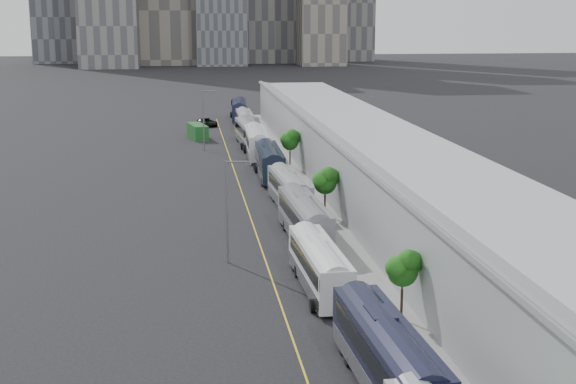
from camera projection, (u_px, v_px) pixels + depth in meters
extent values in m
cube|color=gray|center=(361.00, 220.00, 77.02)|extent=(10.00, 170.00, 0.12)
cube|color=gold|center=(253.00, 224.00, 75.70)|extent=(0.12, 160.00, 0.02)
cube|color=gray|center=(403.00, 185.00, 76.81)|extent=(12.00, 160.00, 6.80)
cube|color=gray|center=(404.00, 159.00, 76.29)|extent=(12.45, 160.40, 2.57)
cube|color=gray|center=(343.00, 149.00, 75.30)|extent=(0.30, 160.00, 0.40)
cube|color=black|center=(387.00, 357.00, 41.40)|extent=(3.24, 13.37, 3.21)
cube|color=black|center=(388.00, 348.00, 41.08)|extent=(3.23, 11.78, 1.09)
cube|color=silver|center=(386.00, 375.00, 41.62)|extent=(3.27, 13.10, 1.03)
cube|color=black|center=(381.00, 314.00, 42.51)|extent=(1.42, 2.30, 0.31)
cube|color=silver|center=(319.00, 266.00, 57.04)|extent=(2.81, 12.16, 2.93)
cube|color=black|center=(320.00, 260.00, 56.75)|extent=(2.82, 10.71, 1.00)
cube|color=silver|center=(319.00, 278.00, 57.24)|extent=(2.84, 11.92, 0.94)
cube|color=silver|center=(316.00, 239.00, 58.05)|extent=(1.27, 2.08, 0.28)
cube|color=slate|center=(304.00, 218.00, 69.89)|extent=(3.10, 13.14, 3.16)
cube|color=black|center=(305.00, 213.00, 69.58)|extent=(3.10, 11.58, 1.08)
cube|color=silver|center=(304.00, 230.00, 70.11)|extent=(3.13, 12.88, 1.01)
cube|color=slate|center=(302.00, 195.00, 70.98)|extent=(1.39, 2.26, 0.30)
cube|color=gray|center=(289.00, 190.00, 81.62)|extent=(3.15, 12.60, 3.02)
cube|color=black|center=(290.00, 185.00, 81.32)|extent=(3.14, 11.11, 1.03)
cube|color=silver|center=(289.00, 200.00, 81.83)|extent=(3.18, 12.35, 0.97)
cube|color=gray|center=(288.00, 172.00, 82.66)|extent=(1.36, 2.18, 0.29)
cube|color=black|center=(269.00, 162.00, 97.00)|extent=(2.94, 13.30, 3.21)
cube|color=black|center=(269.00, 157.00, 96.68)|extent=(2.96, 11.71, 1.09)
cube|color=silver|center=(269.00, 170.00, 97.22)|extent=(2.97, 13.03, 1.03)
cube|color=black|center=(268.00, 146.00, 98.10)|extent=(1.37, 2.27, 0.31)
cube|color=white|center=(257.00, 142.00, 111.38)|extent=(3.18, 13.95, 3.36)
cube|color=black|center=(257.00, 138.00, 111.04)|extent=(3.19, 12.29, 1.14)
cube|color=silver|center=(257.00, 150.00, 111.61)|extent=(3.21, 13.67, 1.08)
cube|color=white|center=(255.00, 128.00, 112.53)|extent=(1.45, 2.39, 0.32)
cube|color=gray|center=(248.00, 132.00, 122.39)|extent=(3.14, 12.94, 3.11)
cube|color=black|center=(248.00, 129.00, 122.08)|extent=(3.13, 11.40, 1.06)
cube|color=silver|center=(248.00, 139.00, 122.60)|extent=(3.17, 12.68, 1.00)
cube|color=gray|center=(247.00, 120.00, 123.46)|extent=(1.38, 2.23, 0.30)
cube|color=#A9ACB3|center=(245.00, 121.00, 136.72)|extent=(2.55, 12.14, 2.94)
cube|color=black|center=(245.00, 118.00, 136.43)|extent=(2.59, 10.69, 1.00)
cube|color=silver|center=(245.00, 126.00, 136.92)|extent=(2.58, 11.90, 0.94)
cube|color=#A9ACB3|center=(244.00, 110.00, 137.73)|extent=(1.23, 2.06, 0.28)
cube|color=#161B32|center=(239.00, 110.00, 151.61)|extent=(3.52, 13.20, 3.16)
cube|color=black|center=(239.00, 107.00, 151.29)|extent=(3.47, 11.64, 1.08)
cube|color=silver|center=(239.00, 115.00, 151.82)|extent=(3.54, 12.94, 1.01)
cube|color=#161B32|center=(239.00, 100.00, 152.69)|extent=(1.46, 2.29, 0.30)
cylinder|color=black|center=(402.00, 294.00, 51.09)|extent=(0.18, 0.18, 3.67)
sphere|color=#185814|center=(403.00, 267.00, 50.70)|extent=(1.97, 1.97, 1.97)
cylinder|color=black|center=(325.00, 199.00, 77.65)|extent=(0.18, 0.18, 3.79)
sphere|color=#185814|center=(325.00, 179.00, 77.24)|extent=(2.24, 2.24, 2.24)
cylinder|color=black|center=(290.00, 154.00, 102.56)|extent=(0.18, 0.18, 3.90)
sphere|color=#185814|center=(290.00, 139.00, 102.14)|extent=(2.23, 2.23, 2.23)
cylinder|color=#59595E|center=(227.00, 212.00, 62.89)|extent=(0.18, 0.18, 8.24)
cylinder|color=#59595E|center=(238.00, 162.00, 62.15)|extent=(1.80, 0.14, 0.14)
cube|color=#59595E|center=(248.00, 163.00, 62.28)|extent=(0.50, 0.22, 0.18)
cylinder|color=#59595E|center=(204.00, 121.00, 116.52)|extent=(0.18, 0.18, 8.75)
cylinder|color=#59595E|center=(209.00, 91.00, 115.72)|extent=(1.80, 0.14, 0.14)
cube|color=#59595E|center=(215.00, 92.00, 115.85)|extent=(0.50, 0.22, 0.18)
cube|color=#174B1C|center=(198.00, 132.00, 128.33)|extent=(3.42, 7.09, 2.34)
imported|color=black|center=(207.00, 122.00, 143.15)|extent=(4.06, 5.59, 1.41)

